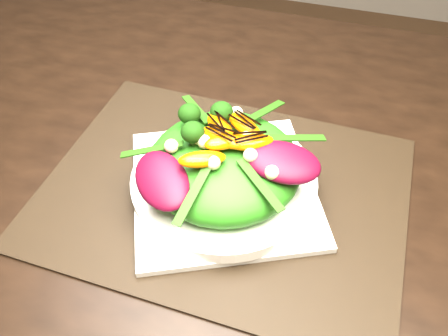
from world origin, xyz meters
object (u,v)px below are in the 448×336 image
(dining_table, at_px, (187,166))
(orange_segment, at_px, (233,126))
(salad_bowl, at_px, (224,181))
(lettuce_mound, at_px, (224,165))
(placemat, at_px, (224,191))
(plate_base, at_px, (224,187))

(dining_table, bearing_deg, orange_segment, -13.84)
(salad_bowl, xyz_separation_m, lettuce_mound, (0.00, 0.00, 0.03))
(placemat, height_order, salad_bowl, salad_bowl)
(placemat, xyz_separation_m, lettuce_mound, (0.00, 0.00, 0.05))
(placemat, height_order, orange_segment, orange_segment)
(dining_table, relative_size, lettuce_mound, 8.17)
(placemat, xyz_separation_m, plate_base, (0.00, 0.00, 0.01))
(lettuce_mound, bearing_deg, dining_table, 145.65)
(salad_bowl, bearing_deg, plate_base, 0.00)
(salad_bowl, relative_size, orange_segment, 4.31)
(plate_base, xyz_separation_m, salad_bowl, (0.00, 0.00, 0.01))
(salad_bowl, bearing_deg, dining_table, 145.65)
(orange_segment, bearing_deg, salad_bowl, -95.73)
(dining_table, distance_m, salad_bowl, 0.09)
(dining_table, xyz_separation_m, placemat, (0.07, -0.05, 0.02))
(placemat, distance_m, orange_segment, 0.09)
(plate_base, relative_size, salad_bowl, 0.98)
(salad_bowl, bearing_deg, placemat, 0.00)
(lettuce_mound, bearing_deg, placemat, 0.00)
(plate_base, height_order, orange_segment, orange_segment)
(plate_base, relative_size, orange_segment, 4.20)
(placemat, bearing_deg, orange_segment, 84.27)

